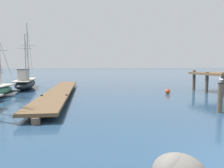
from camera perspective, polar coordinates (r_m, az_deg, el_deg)
The scene contains 5 objects.
floating_dock at distance 18.12m, azimuth -13.59°, elevation -1.73°, with size 3.49×18.12×0.53m.
fishing_boat_1 at distance 24.31m, azimuth -22.06°, elevation 0.43°, with size 1.79×9.11×7.21m.
mooring_piling at distance 12.31m, azimuth 26.88°, elevation -3.10°, with size 0.30×0.30×1.56m.
perched_seagull at distance 12.22m, azimuth 27.05°, elevation 1.06°, with size 0.19×0.38×0.27m.
mooring_buoy at distance 18.90m, azimuth 14.62°, elevation -1.92°, with size 0.44×0.44×0.51m.
Camera 1 is at (-4.53, -3.72, 2.43)m, focal length 34.30 mm.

